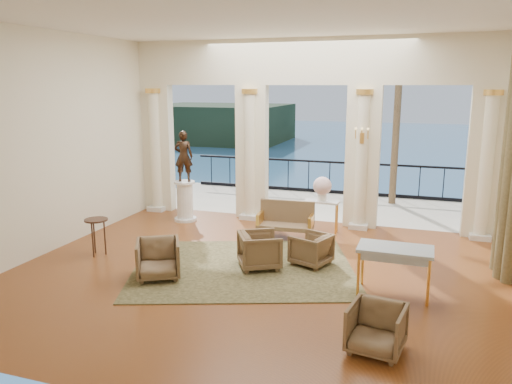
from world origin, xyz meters
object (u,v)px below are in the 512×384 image
(armchair_c, at_px, (311,248))
(pedestal, at_px, (185,202))
(console_table, at_px, (322,206))
(statue, at_px, (184,156))
(armchair_d, at_px, (260,248))
(armchair_a, at_px, (158,257))
(side_table, at_px, (96,224))
(armchair_b, at_px, (376,326))
(game_table, at_px, (395,252))
(settee, at_px, (286,220))

(armchair_c, xyz_separation_m, pedestal, (-3.73, 2.12, 0.15))
(armchair_c, height_order, console_table, console_table)
(statue, distance_m, console_table, 3.65)
(statue, bearing_deg, armchair_d, 123.31)
(pedestal, bearing_deg, armchair_a, -70.75)
(armchair_a, height_order, pedestal, pedestal)
(pedestal, bearing_deg, statue, 90.00)
(armchair_c, bearing_deg, side_table, -58.63)
(armchair_b, relative_size, console_table, 0.87)
(armchair_a, bearing_deg, console_table, 30.27)
(statue, bearing_deg, pedestal, 75.54)
(armchair_a, height_order, armchair_c, armchair_a)
(armchair_d, bearing_deg, armchair_a, 94.54)
(armchair_b, bearing_deg, game_table, 95.75)
(armchair_a, relative_size, armchair_c, 1.14)
(game_table, bearing_deg, settee, 135.97)
(armchair_c, bearing_deg, armchair_a, -37.90)
(game_table, bearing_deg, armchair_d, 169.85)
(armchair_a, relative_size, pedestal, 0.76)
(armchair_d, xyz_separation_m, console_table, (0.65, 2.68, 0.25))
(settee, bearing_deg, armchair_a, -120.61)
(armchair_c, relative_size, statue, 0.53)
(pedestal, bearing_deg, armchair_d, -42.23)
(armchair_d, height_order, pedestal, pedestal)
(armchair_c, height_order, side_table, side_table)
(statue, bearing_deg, game_table, 135.66)
(armchair_a, distance_m, armchair_c, 2.89)
(game_table, bearing_deg, armchair_c, 150.20)
(armchair_b, distance_m, statue, 7.35)
(console_table, bearing_deg, game_table, -56.53)
(armchair_c, bearing_deg, pedestal, -99.29)
(statue, xyz_separation_m, console_table, (3.50, 0.10, -1.03))
(armchair_a, distance_m, armchair_d, 1.90)
(game_table, height_order, statue, statue)
(armchair_a, xyz_separation_m, armchair_c, (2.46, 1.53, -0.05))
(armchair_b, relative_size, settee, 0.55)
(statue, bearing_deg, armchair_b, 121.81)
(pedestal, height_order, console_table, pedestal)
(armchair_b, distance_m, side_table, 6.10)
(armchair_a, xyz_separation_m, game_table, (4.06, 0.58, 0.35))
(settee, xyz_separation_m, side_table, (-3.33, -2.39, 0.24))
(armchair_a, height_order, settee, settee)
(armchair_b, xyz_separation_m, console_table, (-1.73, 5.10, 0.27))
(armchair_d, distance_m, pedestal, 3.84)
(armchair_b, height_order, settee, settee)
(settee, bearing_deg, statue, 164.67)
(statue, height_order, side_table, statue)
(side_table, bearing_deg, settee, 35.67)
(armchair_a, height_order, side_table, armchair_a)
(armchair_d, height_order, statue, statue)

